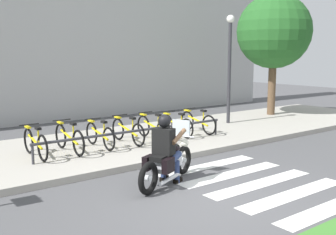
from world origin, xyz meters
The scene contains 19 objects.
ground_plane centered at (0.00, 0.00, 0.00)m, with size 48.00×48.00×0.00m, color #4C4C4F.
sidewalk centered at (0.00, 4.53, 0.07)m, with size 24.00×4.40×0.15m, color #A8A399.
crosswalk_stripe_0 centered at (1.29, -1.60, 0.00)m, with size 2.80×0.40×0.01m, color white.
crosswalk_stripe_1 centered at (1.29, -0.80, 0.00)m, with size 2.80×0.40×0.01m, color white.
crosswalk_stripe_2 centered at (1.29, 0.00, 0.00)m, with size 2.80×0.40×0.01m, color white.
crosswalk_stripe_3 centered at (1.29, 0.80, 0.00)m, with size 2.80×0.40×0.01m, color white.
crosswalk_stripe_4 centered at (1.29, 1.60, 0.00)m, with size 2.80×0.40×0.01m, color white.
motorcycle centered at (-0.21, 1.15, 0.46)m, with size 1.96×1.03×1.22m.
rider centered at (-0.29, 1.12, 0.82)m, with size 0.76×0.70×1.44m.
bicycle_0 centered at (-1.86, 4.23, 0.50)m, with size 0.48×1.62×0.77m.
bicycle_1 centered at (-1.00, 4.23, 0.51)m, with size 0.48×1.75×0.79m.
bicycle_2 centered at (-0.15, 4.23, 0.49)m, with size 0.48×1.59×0.75m.
bicycle_3 centered at (0.71, 4.23, 0.50)m, with size 0.48×1.70×0.77m.
bicycle_4 centered at (1.57, 4.23, 0.50)m, with size 0.48×1.66×0.77m.
bicycle_5 centered at (2.42, 4.23, 0.48)m, with size 0.48×1.56×0.72m.
bicycle_6 centered at (3.28, 4.23, 0.49)m, with size 0.48×1.65×0.75m.
bike_rack centered at (0.71, 3.67, 0.58)m, with size 5.74×0.07×0.49m.
street_lamp centered at (5.34, 4.93, 2.41)m, with size 0.28×0.28×3.94m.
tree_near_rack centered at (8.21, 5.33, 3.48)m, with size 2.95×2.95×4.97m.
Camera 1 is at (-4.92, -5.14, 2.61)m, focal length 42.80 mm.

